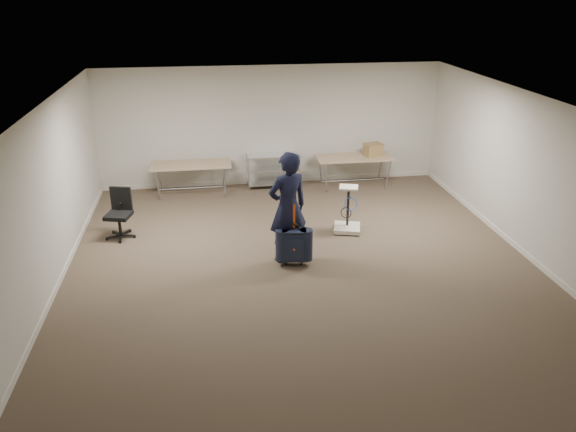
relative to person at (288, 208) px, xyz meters
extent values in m
plane|color=#4E402F|center=(0.21, -0.38, -0.98)|extent=(9.00, 9.00, 0.00)
plane|color=beige|center=(0.21, 4.12, 0.42)|extent=(8.00, 0.00, 8.00)
plane|color=beige|center=(0.21, -4.88, 0.42)|extent=(8.00, 0.00, 8.00)
plane|color=beige|center=(-3.79, -0.38, 0.42)|extent=(0.00, 9.00, 9.00)
plane|color=beige|center=(4.21, -0.38, 0.42)|extent=(0.00, 9.00, 9.00)
plane|color=white|center=(0.21, -0.38, 1.82)|extent=(8.00, 8.00, 0.00)
cube|color=beige|center=(0.21, 4.11, -0.93)|extent=(8.00, 0.02, 0.10)
cube|color=beige|center=(-3.78, -0.38, -0.93)|extent=(0.02, 9.00, 0.10)
cube|color=beige|center=(4.20, -0.38, -0.93)|extent=(0.02, 9.00, 0.10)
cube|color=tan|center=(-1.69, 3.57, -0.27)|extent=(1.80, 0.75, 0.03)
cylinder|color=gray|center=(-1.69, 3.57, -0.83)|extent=(1.50, 0.02, 0.02)
cylinder|color=gray|center=(-2.44, 3.27, -0.64)|extent=(0.13, 0.04, 0.69)
cylinder|color=gray|center=(-0.94, 3.27, -0.64)|extent=(0.13, 0.04, 0.69)
cylinder|color=gray|center=(-2.44, 3.87, -0.64)|extent=(0.13, 0.04, 0.69)
cylinder|color=gray|center=(-0.94, 3.87, -0.64)|extent=(0.13, 0.04, 0.69)
cube|color=tan|center=(2.11, 3.57, -0.27)|extent=(1.80, 0.75, 0.03)
cylinder|color=gray|center=(2.11, 3.57, -0.83)|extent=(1.50, 0.02, 0.02)
cylinder|color=gray|center=(1.36, 3.27, -0.64)|extent=(0.13, 0.04, 0.69)
cylinder|color=gray|center=(2.86, 3.27, -0.64)|extent=(0.13, 0.04, 0.69)
cylinder|color=gray|center=(1.36, 3.87, -0.64)|extent=(0.13, 0.04, 0.69)
cylinder|color=gray|center=(2.86, 3.87, -0.64)|extent=(0.13, 0.04, 0.69)
cylinder|color=silver|center=(-0.39, 3.60, -0.58)|extent=(0.02, 0.02, 0.80)
cylinder|color=silver|center=(0.81, 3.60, -0.58)|extent=(0.02, 0.02, 0.80)
cylinder|color=silver|center=(-0.39, 4.05, -0.58)|extent=(0.02, 0.02, 0.80)
cylinder|color=silver|center=(0.81, 4.05, -0.58)|extent=(0.02, 0.02, 0.80)
cube|color=silver|center=(0.21, 3.82, -0.88)|extent=(1.20, 0.45, 0.02)
cube|color=silver|center=(0.21, 3.82, -0.53)|extent=(1.20, 0.45, 0.02)
cube|color=silver|center=(0.21, 3.82, -0.20)|extent=(1.20, 0.45, 0.01)
imported|color=black|center=(0.00, 0.00, 0.00)|extent=(0.83, 0.68, 1.97)
cube|color=black|center=(0.07, -0.22, -0.60)|extent=(0.44, 0.29, 0.56)
cube|color=black|center=(0.08, -0.20, -0.89)|extent=(0.39, 0.21, 0.03)
cylinder|color=black|center=(-0.05, -0.21, -0.95)|extent=(0.04, 0.08, 0.07)
cylinder|color=black|center=(0.20, -0.24, -0.95)|extent=(0.04, 0.08, 0.07)
torus|color=black|center=(0.07, -0.22, -0.29)|extent=(0.18, 0.05, 0.18)
cube|color=#DB470B|center=(0.08, -0.20, -0.08)|extent=(0.04, 0.01, 0.43)
cylinder|color=black|center=(-3.03, 1.39, -0.94)|extent=(0.58, 0.58, 0.09)
cylinder|color=black|center=(-3.03, 1.39, -0.74)|extent=(0.06, 0.06, 0.38)
cube|color=black|center=(-3.03, 1.39, -0.53)|extent=(0.54, 0.54, 0.08)
cube|color=black|center=(-2.98, 1.59, -0.26)|extent=(0.41, 0.16, 0.46)
cube|color=beige|center=(1.33, 1.05, -0.92)|extent=(0.62, 0.62, 0.08)
cylinder|color=black|center=(1.13, 0.84, -0.96)|extent=(0.06, 0.06, 0.04)
cylinder|color=black|center=(1.33, 1.10, -0.48)|extent=(0.05, 0.05, 0.80)
cube|color=beige|center=(1.33, 1.05, -0.08)|extent=(0.42, 0.39, 0.04)
torus|color=#2453B5|center=(1.38, 0.96, -0.38)|extent=(0.28, 0.17, 0.25)
cube|color=#936A44|center=(2.56, 3.59, -0.10)|extent=(0.46, 0.39, 0.30)
camera|label=1|loc=(-1.29, -8.74, 3.54)|focal=35.00mm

